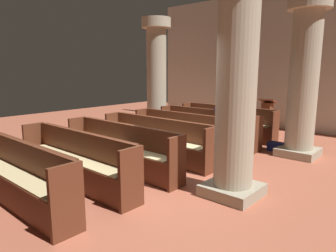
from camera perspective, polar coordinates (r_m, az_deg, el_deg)
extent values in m
plane|color=#AD5B42|center=(6.03, -2.14, -8.67)|extent=(19.20, 19.20, 0.00)
cube|color=beige|center=(10.94, 20.72, 11.29)|extent=(10.00, 0.16, 4.50)
cube|color=brown|center=(9.17, 10.77, 0.63)|extent=(2.86, 0.38, 0.05)
cube|color=brown|center=(9.28, 11.35, 2.27)|extent=(2.86, 0.04, 0.45)
cube|color=#562B1A|center=(9.29, 11.55, 3.62)|extent=(2.74, 0.06, 0.02)
cube|color=#5B2D1B|center=(9.98, 3.56, 1.71)|extent=(0.06, 0.44, 0.91)
cube|color=#5B2D1B|center=(8.53, 19.22, -0.37)|extent=(0.06, 0.44, 0.91)
cube|color=brown|center=(9.06, 10.16, -0.87)|extent=(2.86, 0.03, 0.39)
cube|color=#D1BC84|center=(9.15, 10.72, 0.83)|extent=(2.63, 0.32, 0.03)
cube|color=brown|center=(8.33, 7.23, -0.27)|extent=(2.86, 0.38, 0.05)
cube|color=brown|center=(8.43, 7.91, 1.56)|extent=(2.86, 0.04, 0.45)
cube|color=#562B1A|center=(8.44, 8.12, 3.04)|extent=(2.74, 0.06, 0.02)
cube|color=#5B2D1B|center=(9.21, -0.29, 0.99)|extent=(0.06, 0.44, 0.91)
cube|color=#5B2D1B|center=(7.62, 16.33, -1.46)|extent=(0.06, 0.44, 0.91)
cube|color=brown|center=(8.23, 6.51, -1.92)|extent=(2.86, 0.03, 0.39)
cube|color=#D1BC84|center=(8.31, 7.16, -0.05)|extent=(2.63, 0.32, 0.03)
cube|color=brown|center=(7.53, 2.91, -1.35)|extent=(2.86, 0.38, 0.05)
cube|color=brown|center=(7.62, 3.71, 0.68)|extent=(2.86, 0.04, 0.45)
cube|color=#562B1A|center=(7.62, 3.95, 2.32)|extent=(2.74, 0.06, 0.02)
cube|color=#5B2D1B|center=(8.50, -4.81, 0.14)|extent=(0.06, 0.44, 0.91)
cube|color=#5B2D1B|center=(6.74, 12.67, -2.83)|extent=(0.06, 0.44, 0.91)
cube|color=brown|center=(7.45, 2.06, -3.19)|extent=(2.86, 0.03, 0.39)
cube|color=#D1BC84|center=(7.51, 2.82, -1.11)|extent=(2.63, 0.32, 0.03)
cube|color=brown|center=(6.79, -2.39, -2.67)|extent=(2.86, 0.38, 0.05)
cube|color=brown|center=(6.86, -1.44, -0.41)|extent=(2.86, 0.04, 0.45)
cube|color=#562B1A|center=(6.86, -1.18, 1.42)|extent=(2.74, 0.06, 0.02)
cube|color=#5B2D1B|center=(7.84, -10.12, -0.86)|extent=(0.06, 0.44, 0.91)
cube|color=#5B2D1B|center=(5.90, 7.93, -4.59)|extent=(0.06, 0.44, 0.91)
cube|color=brown|center=(6.72, -3.41, -4.73)|extent=(2.86, 0.03, 0.39)
cube|color=#D1BC84|center=(6.77, -2.51, -2.41)|extent=(2.63, 0.32, 0.03)
cube|color=brown|center=(6.13, -8.94, -4.26)|extent=(2.86, 0.38, 0.05)
cube|color=brown|center=(6.17, -7.81, -1.74)|extent=(2.86, 0.04, 0.45)
cube|color=#562B1A|center=(6.16, -7.53, 0.29)|extent=(2.74, 0.06, 0.02)
cube|color=#5B2D1B|center=(7.28, -16.33, -2.03)|extent=(0.06, 0.44, 0.91)
cube|color=#5B2D1B|center=(5.12, 1.64, -6.85)|extent=(0.06, 0.44, 0.91)
cube|color=brown|center=(6.08, -10.15, -6.54)|extent=(2.86, 0.03, 0.39)
cube|color=#D1BC84|center=(6.10, -9.09, -3.98)|extent=(2.63, 0.32, 0.03)
cube|color=brown|center=(5.56, -16.97, -6.13)|extent=(2.86, 0.38, 0.05)
cube|color=brown|center=(5.59, -15.65, -3.35)|extent=(2.86, 0.04, 0.45)
cube|color=#562B1A|center=(5.56, -15.35, -1.11)|extent=(2.74, 0.06, 0.02)
cube|color=#5B2D1B|center=(6.81, -23.49, -3.34)|extent=(0.06, 0.44, 0.91)
cube|color=#5B2D1B|center=(4.44, -6.83, -9.74)|extent=(0.06, 0.44, 0.91)
cube|color=brown|center=(5.55, -18.40, -8.63)|extent=(2.86, 0.03, 0.39)
cube|color=#D1BC84|center=(5.54, -17.17, -5.82)|extent=(2.63, 0.32, 0.03)
cube|color=brown|center=(5.14, -26.63, -8.20)|extent=(2.86, 0.38, 0.05)
cube|color=brown|center=(5.13, -25.13, -5.21)|extent=(2.86, 0.04, 0.45)
cube|color=#562B1A|center=(5.10, -24.83, -2.77)|extent=(2.74, 0.06, 0.02)
cube|color=#5B2D1B|center=(3.89, -18.25, -13.21)|extent=(0.06, 0.44, 0.91)
cube|color=brown|center=(5.15, -28.26, -10.86)|extent=(2.86, 0.03, 0.39)
cube|color=#D1BC84|center=(5.12, -26.87, -7.87)|extent=(2.63, 0.32, 0.03)
cube|color=#9F967E|center=(7.76, 22.98, -4.43)|extent=(0.84, 0.84, 0.18)
cylinder|color=#ADA389|center=(7.53, 23.87, 7.56)|extent=(0.63, 0.63, 3.06)
cylinder|color=#B6AB90|center=(7.65, 24.87, 20.18)|extent=(0.91, 0.91, 0.30)
cube|color=#9F967E|center=(10.09, -2.08, -0.27)|extent=(0.84, 0.84, 0.18)
cylinder|color=#ADA389|center=(9.91, -2.14, 8.96)|extent=(0.63, 0.63, 3.06)
cylinder|color=#B6AB90|center=(10.01, -2.21, 18.61)|extent=(0.91, 0.91, 0.30)
cube|color=#9F967E|center=(5.10, 11.81, -11.50)|extent=(0.82, 0.82, 0.18)
cylinder|color=#ADA389|center=(4.74, 12.56, 6.95)|extent=(0.61, 0.61, 3.06)
cube|color=brown|center=(10.19, 17.72, -1.00)|extent=(0.45, 0.45, 0.06)
cube|color=brown|center=(10.12, 17.86, 1.47)|extent=(0.28, 0.28, 0.95)
cube|color=brown|center=(10.05, 18.03, 4.48)|extent=(0.48, 0.35, 0.15)
cube|color=navy|center=(8.33, 9.19, 3.08)|extent=(0.14, 0.20, 0.03)
cube|color=navy|center=(8.02, 19.39, -3.62)|extent=(0.35, 0.28, 0.21)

